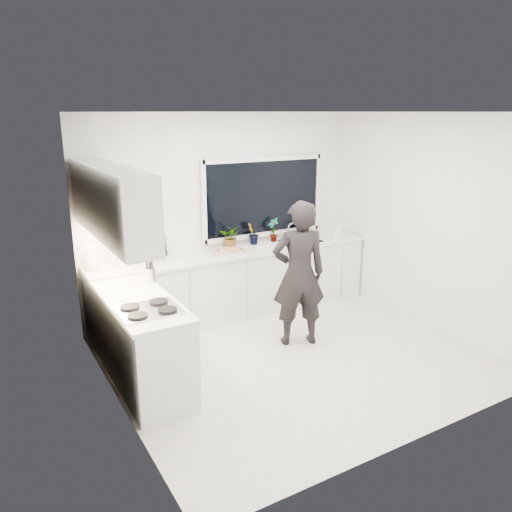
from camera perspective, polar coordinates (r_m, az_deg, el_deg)
floor at (r=5.85m, az=4.61°, el=-11.53°), size 4.00×3.50×0.02m
wall_back at (r=6.83m, az=-3.58°, el=4.70°), size 4.00×0.02×2.70m
wall_left at (r=4.55m, az=-16.32°, el=-1.80°), size 0.02×3.50×2.70m
wall_right at (r=6.69m, az=19.21°, el=3.59°), size 0.02×3.50×2.70m
ceiling at (r=5.18m, az=5.30°, el=16.18°), size 4.00×3.50×0.02m
window at (r=7.05m, az=0.91°, el=6.74°), size 1.80×0.02×1.00m
base_cabinets_back at (r=6.81m, az=-2.27°, el=-3.27°), size 3.92×0.58×0.88m
base_cabinets_left at (r=5.28m, az=-12.88°, el=-9.66°), size 0.58×1.60×0.88m
countertop_back at (r=6.66m, az=-2.28°, el=0.44°), size 3.94×0.62×0.04m
countertop_left at (r=5.10m, az=-13.20°, el=-4.99°), size 0.62×1.60×0.04m
upper_cabinets at (r=5.15m, az=-16.33°, el=5.98°), size 0.34×2.10×0.70m
sink at (r=7.21m, az=5.08°, el=1.36°), size 0.58×0.42×0.14m
faucet at (r=7.33m, az=4.21°, el=2.92°), size 0.03×0.03×0.22m
stovetop at (r=4.76m, az=-12.19°, el=-5.98°), size 0.56×0.48×0.03m
person at (r=5.87m, az=4.92°, el=-2.06°), size 0.74×0.61×1.75m
pizza_tray at (r=6.57m, az=-3.25°, el=0.53°), size 0.46×0.37×0.03m
pizza at (r=6.57m, az=-3.26°, el=0.67°), size 0.42×0.32×0.01m
watering_can at (r=7.41m, az=5.49°, el=2.66°), size 0.16×0.16×0.13m
paper_towel_roll at (r=6.12m, az=-18.27°, el=-0.34°), size 0.14×0.14×0.26m
knife_block at (r=6.26m, az=-14.28°, el=0.16°), size 0.14×0.11×0.22m
utensil_crock at (r=5.54m, az=-12.02°, el=-2.09°), size 0.17×0.17×0.16m
picture_frame_large at (r=6.44m, az=-11.84°, el=1.02°), size 0.22×0.07×0.28m
picture_frame_small at (r=6.45m, az=-11.24°, el=1.19°), size 0.25×0.07×0.30m
herb_plants at (r=6.99m, az=0.58°, el=2.73°), size 1.51×0.37×0.34m
soap_bottles at (r=7.38m, az=9.29°, el=2.96°), size 0.16×0.13×0.28m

